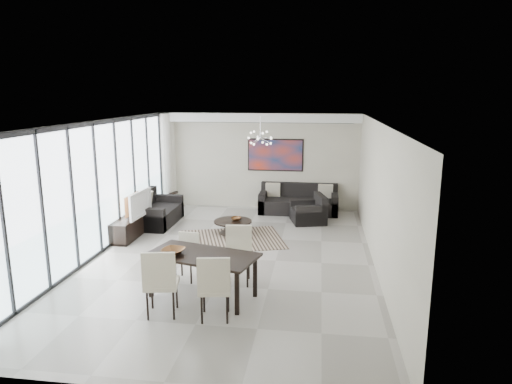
% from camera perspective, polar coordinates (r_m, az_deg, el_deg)
% --- Properties ---
extents(room_shell, '(6.00, 9.00, 2.90)m').
position_cam_1_polar(room_shell, '(9.42, -0.45, -0.17)').
color(room_shell, '#A8A39B').
rests_on(room_shell, ground).
extents(window_wall, '(0.37, 8.95, 2.90)m').
position_cam_1_polar(window_wall, '(10.42, -18.81, 0.49)').
color(window_wall, silver).
rests_on(window_wall, floor).
extents(soffit, '(5.98, 0.40, 0.26)m').
position_cam_1_polar(soffit, '(13.54, 0.28, 9.29)').
color(soffit, white).
rests_on(soffit, room_shell).
extents(painting, '(1.68, 0.04, 0.98)m').
position_cam_1_polar(painting, '(13.75, 2.44, 4.64)').
color(painting, red).
rests_on(painting, room_shell).
extents(chandelier, '(0.66, 0.66, 0.71)m').
position_cam_1_polar(chandelier, '(11.75, 0.55, 6.78)').
color(chandelier, silver).
rests_on(chandelier, room_shell).
extents(rug, '(2.86, 2.50, 0.01)m').
position_cam_1_polar(rug, '(11.12, -3.03, -5.93)').
color(rug, black).
rests_on(rug, floor).
extents(coffee_table, '(0.96, 0.96, 0.33)m').
position_cam_1_polar(coffee_table, '(11.54, -2.91, -4.29)').
color(coffee_table, black).
rests_on(coffee_table, floor).
extents(bowl_coffee, '(0.27, 0.27, 0.08)m').
position_cam_1_polar(bowl_coffee, '(11.50, -2.51, -3.38)').
color(bowl_coffee, brown).
rests_on(bowl_coffee, coffee_table).
extents(sofa_main, '(2.29, 0.94, 0.83)m').
position_cam_1_polar(sofa_main, '(13.56, 5.33, -1.39)').
color(sofa_main, black).
rests_on(sofa_main, floor).
extents(loveseat, '(0.98, 1.74, 0.87)m').
position_cam_1_polar(loveseat, '(12.64, -12.51, -2.59)').
color(loveseat, black).
rests_on(loveseat, floor).
extents(armchair, '(1.06, 1.10, 0.76)m').
position_cam_1_polar(armchair, '(12.58, 6.70, -2.62)').
color(armchair, black).
rests_on(armchair, floor).
extents(side_table, '(0.36, 0.36, 0.49)m').
position_cam_1_polar(side_table, '(14.33, -10.38, -0.63)').
color(side_table, black).
rests_on(side_table, floor).
extents(tv_console, '(0.45, 1.60, 0.50)m').
position_cam_1_polar(tv_console, '(11.71, -15.39, -4.18)').
color(tv_console, black).
rests_on(tv_console, floor).
extents(television, '(0.22, 1.12, 0.64)m').
position_cam_1_polar(television, '(11.54, -14.74, -1.45)').
color(television, gray).
rests_on(television, tv_console).
extents(dining_table, '(2.05, 1.39, 0.78)m').
position_cam_1_polar(dining_table, '(7.96, -6.73, -8.29)').
color(dining_table, black).
rests_on(dining_table, floor).
extents(dining_chair_sw, '(0.60, 0.60, 1.12)m').
position_cam_1_polar(dining_chair_sw, '(7.38, -11.87, -10.57)').
color(dining_chair_sw, beige).
rests_on(dining_chair_sw, floor).
extents(dining_chair_se, '(0.57, 0.57, 1.08)m').
position_cam_1_polar(dining_chair_se, '(7.15, -5.23, -11.32)').
color(dining_chair_se, beige).
rests_on(dining_chair_se, floor).
extents(dining_chair_nw, '(0.45, 0.45, 0.89)m').
position_cam_1_polar(dining_chair_nw, '(8.83, -8.55, -7.53)').
color(dining_chair_nw, beige).
rests_on(dining_chair_nw, floor).
extents(dining_chair_ne, '(0.53, 0.53, 1.06)m').
position_cam_1_polar(dining_chair_ne, '(8.59, -2.22, -7.24)').
color(dining_chair_ne, beige).
rests_on(dining_chair_ne, floor).
extents(bowl_dining, '(0.45, 0.45, 0.09)m').
position_cam_1_polar(bowl_dining, '(8.01, -10.31, -7.29)').
color(bowl_dining, brown).
rests_on(bowl_dining, dining_table).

